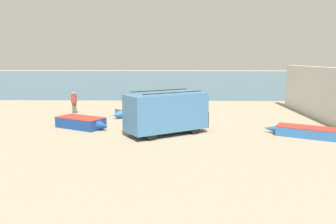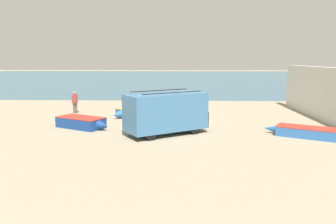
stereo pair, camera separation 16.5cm
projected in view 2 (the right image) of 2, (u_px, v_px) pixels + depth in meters
ground_plane at (166, 123)px, 22.05m from camera, size 200.00×200.00×0.00m
sea_water at (175, 78)px, 73.33m from camera, size 120.00×80.00×0.01m
harbor_wall at (328, 95)px, 22.37m from camera, size 0.50×15.77×3.73m
parked_van at (166, 112)px, 18.76m from camera, size 4.97×4.12×2.50m
fishing_rowboat_0 at (82, 123)px, 20.60m from camera, size 3.74×2.69×0.68m
fishing_rowboat_1 at (136, 111)px, 24.92m from camera, size 3.35×3.67×0.67m
fishing_rowboat_2 at (308, 132)px, 18.18m from camera, size 4.34×2.88×0.56m
fisherman_0 at (75, 100)px, 26.03m from camera, size 0.46×0.46×1.74m
fisherman_1 at (142, 108)px, 22.07m from camera, size 0.46×0.46×1.76m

